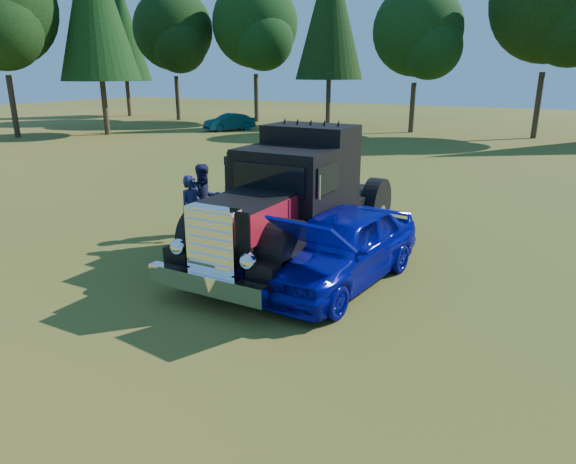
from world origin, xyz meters
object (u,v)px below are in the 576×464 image
at_px(spectator_far, 205,200).
at_px(diamond_t_truck, 293,204).
at_px(spectator_near, 192,211).
at_px(distant_teal_car, 229,122).
at_px(hotrod_coupe, 339,247).

bearing_deg(spectator_far, diamond_t_truck, -71.75).
distance_m(spectator_near, spectator_far, 0.86).
bearing_deg(distant_teal_car, spectator_far, -27.62).
height_order(spectator_near, distant_teal_car, spectator_near).
bearing_deg(hotrod_coupe, spectator_near, 173.51).
distance_m(diamond_t_truck, distant_teal_car, 27.35).
bearing_deg(diamond_t_truck, hotrod_coupe, -30.29).
xyz_separation_m(spectator_near, spectator_far, (-0.23, 0.82, 0.07)).
distance_m(diamond_t_truck, hotrod_coupe, 1.88).
height_order(spectator_near, spectator_far, spectator_far).
xyz_separation_m(hotrod_coupe, distant_teal_car, (-18.46, 22.41, -0.17)).
bearing_deg(spectator_near, distant_teal_car, 46.22).
height_order(diamond_t_truck, hotrod_coupe, diamond_t_truck).
distance_m(hotrod_coupe, spectator_near, 4.19).
relative_size(spectator_near, distant_teal_car, 0.48).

